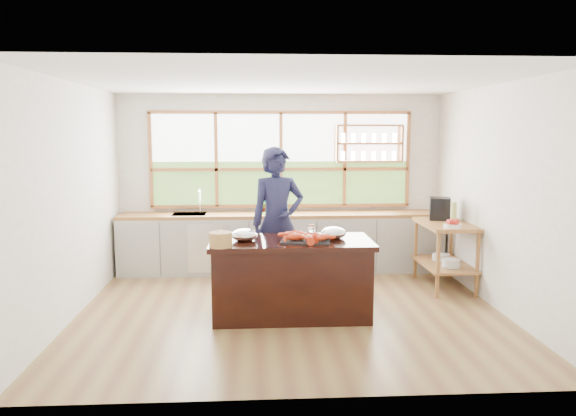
{
  "coord_description": "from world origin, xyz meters",
  "views": [
    {
      "loc": [
        -0.41,
        -6.5,
        2.13
      ],
      "look_at": [
        -0.01,
        0.15,
        1.22
      ],
      "focal_mm": 35.0,
      "sensor_mm": 36.0,
      "label": 1
    }
  ],
  "objects": [
    {
      "name": "cook",
      "position": [
        -0.12,
        0.63,
        0.97
      ],
      "size": [
        0.8,
        0.63,
        1.94
      ],
      "primitive_type": "imported",
      "rotation": [
        0.0,
        0.0,
        0.26
      ],
      "color": "#181939",
      "rests_on": "ground_plane"
    },
    {
      "name": "wicker_basket",
      "position": [
        -0.78,
        -0.55,
        0.98
      ],
      "size": [
        0.25,
        0.25,
        0.16
      ],
      "primitive_type": "cylinder",
      "color": "#B68D48",
      "rests_on": "island"
    },
    {
      "name": "parchment_roll",
      "position": [
        -0.79,
        -0.08,
        0.94
      ],
      "size": [
        0.13,
        0.31,
        0.08
      ],
      "primitive_type": "cylinder",
      "rotation": [
        1.57,
        0.0,
        0.17
      ],
      "color": "white",
      "rests_on": "island"
    },
    {
      "name": "right_shelf_unit",
      "position": [
        2.19,
        0.89,
        0.6
      ],
      "size": [
        0.62,
        1.1,
        0.9
      ],
      "color": "olive",
      "rests_on": "ground_plane"
    },
    {
      "name": "mixing_bowl_left",
      "position": [
        -0.53,
        -0.21,
        0.96
      ],
      "size": [
        0.3,
        0.3,
        0.14
      ],
      "primitive_type": "ellipsoid",
      "color": "silver",
      "rests_on": "island"
    },
    {
      "name": "ground_plane",
      "position": [
        0.0,
        0.0,
        0.0
      ],
      "size": [
        5.0,
        5.0,
        0.0
      ],
      "primitive_type": "plane",
      "color": "olive"
    },
    {
      "name": "potted_plant",
      "position": [
        -0.27,
        2.0,
        1.03
      ],
      "size": [
        0.14,
        0.1,
        0.26
      ],
      "primitive_type": "imported",
      "rotation": [
        0.0,
        0.0,
        -0.03
      ],
      "color": "slate",
      "rests_on": "back_counter"
    },
    {
      "name": "espresso_machine",
      "position": [
        2.19,
        1.18,
        1.06
      ],
      "size": [
        0.34,
        0.35,
        0.31
      ],
      "primitive_type": "cube",
      "rotation": [
        0.0,
        0.0,
        -0.26
      ],
      "color": "black",
      "rests_on": "right_shelf_unit"
    },
    {
      "name": "wine_bottle",
      "position": [
        2.24,
        0.75,
        1.05
      ],
      "size": [
        0.09,
        0.09,
        0.3
      ],
      "primitive_type": "cylinder",
      "rotation": [
        0.0,
        0.0,
        0.3
      ],
      "color": "#A3B658",
      "rests_on": "right_shelf_unit"
    },
    {
      "name": "wine_glass",
      "position": [
        0.21,
        -0.44,
        1.06
      ],
      "size": [
        0.08,
        0.08,
        0.22
      ],
      "color": "white",
      "rests_on": "island"
    },
    {
      "name": "fruit_bowl",
      "position": [
        2.14,
        0.5,
        0.94
      ],
      "size": [
        0.23,
        0.23,
        0.11
      ],
      "color": "silver",
      "rests_on": "right_shelf_unit"
    },
    {
      "name": "slate_board",
      "position": [
        0.16,
        -0.29,
        0.91
      ],
      "size": [
        0.61,
        0.48,
        0.02
      ],
      "primitive_type": "cube",
      "rotation": [
        0.0,
        0.0,
        -0.16
      ],
      "color": "black",
      "rests_on": "island"
    },
    {
      "name": "mixing_bowl_right",
      "position": [
        0.5,
        -0.11,
        0.96
      ],
      "size": [
        0.29,
        0.29,
        0.14
      ],
      "primitive_type": "ellipsoid",
      "color": "silver",
      "rests_on": "island"
    },
    {
      "name": "lobster_pile",
      "position": [
        0.15,
        -0.3,
        0.96
      ],
      "size": [
        0.55,
        0.48,
        0.08
      ],
      "color": "red",
      "rests_on": "slate_board"
    },
    {
      "name": "room_shell",
      "position": [
        0.02,
        0.51,
        1.75
      ],
      "size": [
        5.02,
        4.52,
        2.71
      ],
      "color": "white",
      "rests_on": "ground_plane"
    },
    {
      "name": "back_counter",
      "position": [
        -0.02,
        1.94,
        0.45
      ],
      "size": [
        4.9,
        0.63,
        0.9
      ],
      "color": "#A5A39C",
      "rests_on": "ground_plane"
    },
    {
      "name": "cutting_board",
      "position": [
        -0.07,
        1.94,
        0.91
      ],
      "size": [
        0.46,
        0.38,
        0.01
      ],
      "primitive_type": "cube",
      "rotation": [
        0.0,
        0.0,
        -0.23
      ],
      "color": "#65C73D",
      "rests_on": "back_counter"
    },
    {
      "name": "island",
      "position": [
        0.0,
        -0.2,
        0.45
      ],
      "size": [
        1.85,
        0.9,
        0.9
      ],
      "color": "black",
      "rests_on": "ground_plane"
    }
  ]
}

